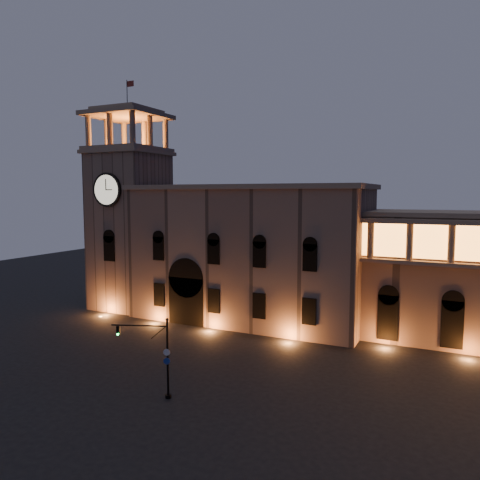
# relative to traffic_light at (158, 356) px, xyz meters

# --- Properties ---
(ground) EXTENTS (160.00, 160.00, 0.00)m
(ground) POSITION_rel_traffic_light_xyz_m (-1.20, 2.98, -3.47)
(ground) COLOR black
(ground) RESTS_ON ground
(government_building) EXTENTS (30.80, 12.80, 17.60)m
(government_building) POSITION_rel_traffic_light_xyz_m (-3.28, 24.91, 5.30)
(government_building) COLOR #785E4E
(government_building) RESTS_ON ground
(clock_tower) EXTENTS (9.80, 9.80, 32.40)m
(clock_tower) POSITION_rel_traffic_light_xyz_m (-21.70, 23.96, 9.03)
(clock_tower) COLOR #785E4E
(clock_tower) RESTS_ON ground
(traffic_light) EXTENTS (4.56, 1.91, 6.61)m
(traffic_light) POSITION_rel_traffic_light_xyz_m (0.00, 0.00, 0.00)
(traffic_light) COLOR black
(traffic_light) RESTS_ON ground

